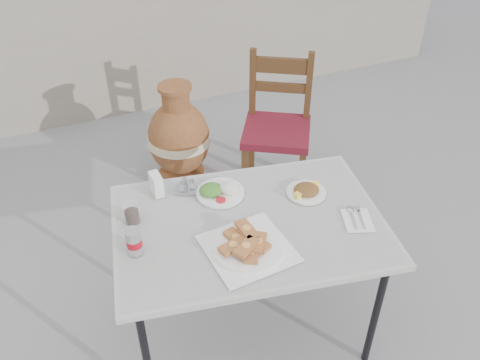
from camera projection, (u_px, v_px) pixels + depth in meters
name	position (u px, v px, depth m)	size (l,w,h in m)	color
ground	(234.00, 342.00, 2.43)	(80.00, 80.00, 0.00)	slate
cafe_table	(249.00, 230.00, 2.13)	(1.23, 0.94, 0.68)	black
pide_plate	(248.00, 243.00, 1.96)	(0.34, 0.34, 0.07)	white
salad_rice_plate	(220.00, 190.00, 2.24)	(0.21, 0.21, 0.05)	white
salad_chopped_plate	(306.00, 191.00, 2.25)	(0.18, 0.18, 0.04)	white
soda_can	(134.00, 241.00, 1.93)	(0.06, 0.06, 0.11)	silver
cola_glass	(132.00, 214.00, 2.08)	(0.06, 0.06, 0.09)	white
napkin_holder	(156.00, 184.00, 2.23)	(0.06, 0.09, 0.10)	white
condiment_caddy	(186.00, 187.00, 2.25)	(0.11, 0.10, 0.07)	#B6B7BE
cutlery_napkin	(356.00, 218.00, 2.12)	(0.16, 0.18, 0.01)	white
chair	(277.00, 126.00, 3.12)	(0.55, 0.55, 0.90)	#3E2611
terracotta_urn	(179.00, 139.00, 3.26)	(0.41, 0.41, 0.71)	brown
back_wall	(109.00, 39.00, 3.90)	(6.00, 0.25, 1.20)	gray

